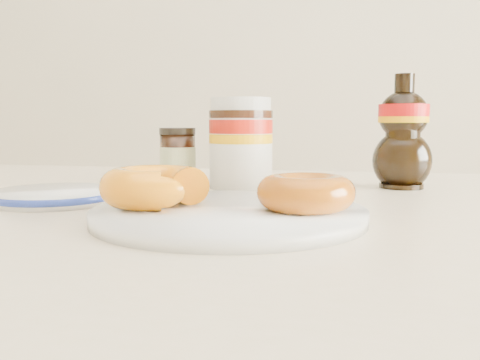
% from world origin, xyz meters
% --- Properties ---
extents(dining_table, '(1.40, 0.90, 0.75)m').
position_xyz_m(dining_table, '(0.00, 0.10, 0.67)').
color(dining_table, beige).
rests_on(dining_table, ground).
extents(plate, '(0.27, 0.27, 0.01)m').
position_xyz_m(plate, '(-0.01, 0.00, 0.76)').
color(plate, white).
rests_on(plate, dining_table).
extents(donut_bitten, '(0.14, 0.14, 0.04)m').
position_xyz_m(donut_bitten, '(-0.09, -0.00, 0.78)').
color(donut_bitten, orange).
rests_on(donut_bitten, plate).
extents(donut_whole, '(0.11, 0.11, 0.03)m').
position_xyz_m(donut_whole, '(0.06, 0.01, 0.78)').
color(donut_whole, '#924B09').
rests_on(donut_whole, plate).
extents(nutella_jar, '(0.09, 0.09, 0.13)m').
position_xyz_m(nutella_jar, '(-0.06, 0.26, 0.82)').
color(nutella_jar, white).
rests_on(nutella_jar, dining_table).
extents(syrup_bottle, '(0.10, 0.09, 0.16)m').
position_xyz_m(syrup_bottle, '(0.17, 0.31, 0.83)').
color(syrup_bottle, black).
rests_on(syrup_bottle, dining_table).
extents(dark_jar, '(0.05, 0.05, 0.09)m').
position_xyz_m(dark_jar, '(-0.15, 0.26, 0.79)').
color(dark_jar, black).
rests_on(dark_jar, dining_table).
extents(blue_rim_saucer, '(0.15, 0.15, 0.02)m').
position_xyz_m(blue_rim_saucer, '(-0.24, 0.08, 0.76)').
color(blue_rim_saucer, white).
rests_on(blue_rim_saucer, dining_table).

